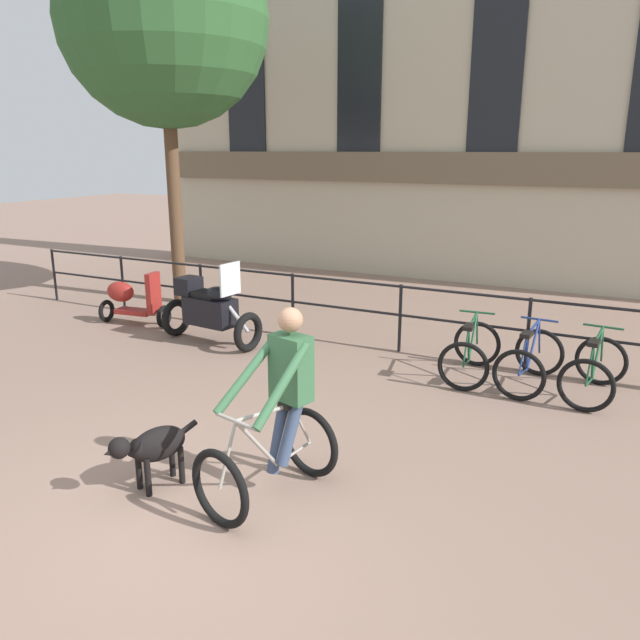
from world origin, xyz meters
The scene contains 11 objects.
ground_plane centered at (0.00, 0.00, 0.00)m, with size 60.00×60.00×0.00m, color #8E7060.
canal_railing centered at (0.00, 5.20, 0.71)m, with size 15.05×0.05×1.05m.
building_facade centered at (0.00, 10.99, 5.25)m, with size 18.00×0.72×10.55m.
cyclist_with_bike centered at (0.46, 0.83, 0.76)m, with size 0.94×1.30×1.70m.
dog centered at (-0.60, 0.38, 0.42)m, with size 0.44×0.89×0.60m.
parked_motorcycle centered at (-2.84, 4.22, 0.56)m, with size 1.72×0.80×1.35m.
parked_bicycle_near_lamp centered at (1.25, 4.54, 0.36)m, with size 0.74×1.15×0.86m.
parked_bicycle_mid_left centered at (2.02, 4.54, 0.36)m, with size 0.75×1.16×0.86m.
parked_bicycle_mid_right centered at (2.79, 4.54, 0.36)m, with size 0.76×1.17×0.86m.
parked_scooter centered at (-4.74, 4.49, 0.46)m, with size 1.32×0.57×0.96m.
tree_canalside_left centered at (-5.10, 6.23, 5.28)m, with size 3.85×3.85×7.22m.
Camera 1 is at (3.09, -3.49, 3.01)m, focal length 35.00 mm.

